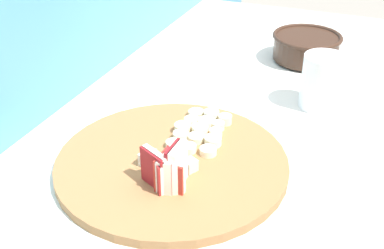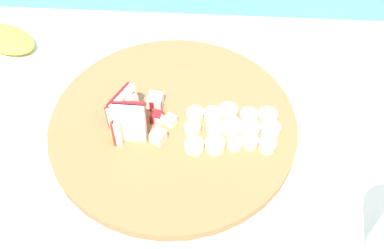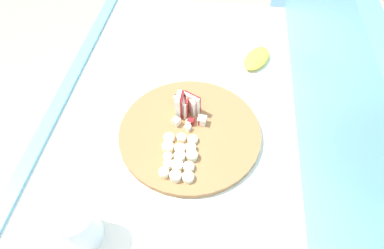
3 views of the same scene
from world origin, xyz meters
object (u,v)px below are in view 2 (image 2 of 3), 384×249
at_px(apple_wedge_fan, 125,118).
at_px(banana_peel, 4,39).
at_px(banana_slice_rows, 233,129).
at_px(apple_dice_pile, 158,113).
at_px(cutting_board, 173,124).

distance_m(apple_wedge_fan, banana_peel, 0.32).
bearing_deg(banana_slice_rows, apple_dice_pile, 169.98).
xyz_separation_m(cutting_board, banana_slice_rows, (0.09, -0.01, 0.01)).
bearing_deg(cutting_board, banana_peel, 151.36).
relative_size(apple_wedge_fan, apple_dice_pile, 0.80).
bearing_deg(apple_dice_pile, banana_slice_rows, -10.02).
bearing_deg(banana_peel, apple_dice_pile, -29.72).
distance_m(banana_slice_rows, banana_peel, 0.45).
bearing_deg(apple_wedge_fan, banana_slice_rows, 2.51).
bearing_deg(apple_dice_pile, banana_peel, 150.28).
height_order(apple_wedge_fan, apple_dice_pile, apple_wedge_fan).
distance_m(cutting_board, apple_dice_pile, 0.03).
height_order(banana_slice_rows, banana_peel, banana_slice_rows).
bearing_deg(cutting_board, apple_dice_pile, 167.12).
relative_size(cutting_board, banana_peel, 2.94).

